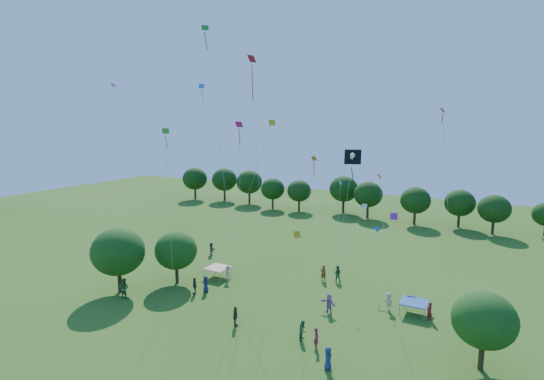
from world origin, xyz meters
The scene contains 37 objects.
near_tree_west centered at (-15.80, 12.14, 4.05)m, with size 5.07×5.07×6.33m.
near_tree_north centered at (-12.52, 16.60, 3.44)m, with size 4.28×4.28×5.37m.
near_tree_east centered at (15.65, 14.41, 3.50)m, with size 4.13×4.13×5.36m.
treeline centered at (-1.73, 55.43, 4.09)m, with size 88.01×8.77×6.77m.
tent_red_stripe centered at (-9.77, 19.85, 1.04)m, with size 2.20×2.20×1.10m.
tent_blue centered at (10.17, 20.87, 1.04)m, with size 2.20×2.20×1.10m.
crowd_person_0 centered at (6.68, 9.54, 0.79)m, with size 0.78×0.42×1.58m, color navy.
crowd_person_1 centered at (4.98, 11.62, 0.80)m, with size 0.59×0.38×1.59m, color maroon.
crowd_person_2 centered at (1.81, 24.79, 0.84)m, with size 0.83×0.45×1.68m, color #25572E.
crowd_person_3 centered at (8.07, 20.42, 0.81)m, with size 1.06×0.48×1.63m, color #B2A78E.
crowd_person_4 centered at (-2.08, 11.62, 0.83)m, with size 0.97×0.44×1.66m, color #38312C.
crowd_person_5 centered at (3.67, 17.54, 0.85)m, with size 1.59×0.57×1.70m, color #985A9A.
crowd_person_6 centered at (13.87, 19.77, 0.80)m, with size 0.79×0.43×1.60m, color navy.
crowd_person_7 centered at (11.53, 20.22, 0.78)m, with size 0.59×0.38×1.57m, color maroon.
crowd_person_8 centered at (3.59, 12.32, 0.76)m, with size 0.75×0.41×1.52m, color #235128.
crowd_person_9 centered at (-8.18, 19.52, 0.83)m, with size 1.09×0.49×1.66m, color #B6A091.
crowd_person_10 centered at (-9.10, 15.20, 0.82)m, with size 0.96×0.44×1.64m, color #3C3630.
crowd_person_11 centered at (-14.87, 25.65, 0.82)m, with size 1.52×0.54×1.63m, color #824C6F.
crowd_person_12 centered at (-8.44, 16.07, 0.81)m, with size 0.80×0.43×1.62m, color navy.
crowd_person_13 centered at (0.46, 24.28, 0.84)m, with size 0.63×0.40×1.68m, color maroon.
crowd_person_14 centered at (-14.30, 11.29, 0.96)m, with size 0.95×0.51×1.93m, color #2B6630.
pirate_kite centered at (6.41, 14.26, 13.64)m, with size 1.45×3.28×13.07m.
red_high_kite centered at (-3.04, 16.39, 18.08)m, with size 3.27×3.37×20.66m.
small_kite_0 centered at (-3.17, 14.23, 13.31)m, with size 0.63×0.70×15.07m.
small_kite_1 centered at (2.77, 15.02, 10.60)m, with size 2.07×0.84×12.44m.
small_kite_2 centered at (-5.37, 21.76, 13.29)m, with size 5.51×1.58×15.25m.
small_kite_3 centered at (-4.61, 12.83, 17.96)m, with size 2.35×1.51×22.46m.
small_kite_4 centered at (-10.99, 20.23, 15.57)m, with size 2.28×0.95×18.83m.
small_kite_5 centered at (-14.44, 13.00, 13.66)m, with size 4.23×1.26×18.51m.
small_kite_6 centered at (3.37, 27.27, 6.76)m, with size 2.38×2.24×6.57m.
small_kite_7 centered at (1.59, 25.55, 7.90)m, with size 0.25×0.62×9.08m.
small_kite_8 centered at (12.23, 18.84, 12.68)m, with size 2.05×0.69×16.05m.
small_kite_9 centered at (7.21, 20.17, 9.41)m, with size 1.31×1.11×10.72m.
small_kite_10 centered at (3.27, 11.93, 7.11)m, with size 1.90×2.65×7.08m.
small_kite_11 centered at (-8.77, 11.74, 12.65)m, with size 2.84×3.26×14.53m.
small_kite_12 centered at (6.24, 23.52, 5.59)m, with size 2.57×3.22×5.21m.
small_kite_13 centered at (6.16, 27.26, 6.31)m, with size 5.88×2.72×5.92m.
Camera 1 is at (15.86, -15.14, 16.39)m, focal length 28.00 mm.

